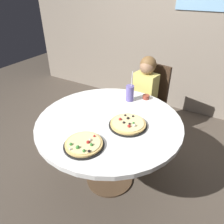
# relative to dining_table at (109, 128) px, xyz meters

# --- Properties ---
(ground_plane) EXTENTS (8.00, 8.00, 0.00)m
(ground_plane) POSITION_rel_dining_table_xyz_m (0.00, 0.00, -0.66)
(ground_plane) COLOR #4C4238
(wall_with_window) EXTENTS (5.20, 0.14, 2.90)m
(wall_with_window) POSITION_rel_dining_table_xyz_m (0.00, 1.87, 0.80)
(wall_with_window) COLOR gray
(wall_with_window) RESTS_ON ground_plane
(dining_table) EXTENTS (1.26, 1.26, 0.75)m
(dining_table) POSITION_rel_dining_table_xyz_m (0.00, 0.00, 0.00)
(dining_table) COLOR white
(dining_table) RESTS_ON ground_plane
(chair_wooden) EXTENTS (0.47, 0.47, 0.95)m
(chair_wooden) POSITION_rel_dining_table_xyz_m (0.02, 0.94, -0.13)
(chair_wooden) COLOR #382619
(chair_wooden) RESTS_ON ground_plane
(diner_child) EXTENTS (0.31, 0.43, 1.08)m
(diner_child) POSITION_rel_dining_table_xyz_m (-0.01, 0.76, -0.17)
(diner_child) COLOR #3F4766
(diner_child) RESTS_ON ground_plane
(pizza_veggie) EXTENTS (0.30, 0.30, 0.05)m
(pizza_veggie) POSITION_rel_dining_table_xyz_m (0.02, -0.39, 0.11)
(pizza_veggie) COLOR black
(pizza_veggie) RESTS_ON dining_table
(pizza_cheese) EXTENTS (0.32, 0.32, 0.05)m
(pizza_cheese) POSITION_rel_dining_table_xyz_m (0.18, 0.00, 0.11)
(pizza_cheese) COLOR black
(pizza_cheese) RESTS_ON dining_table
(soda_cup) EXTENTS (0.08, 0.08, 0.31)m
(soda_cup) POSITION_rel_dining_table_xyz_m (0.00, 0.40, 0.17)
(soda_cup) COLOR #6659A5
(soda_cup) RESTS_ON dining_table
(sauce_bowl) EXTENTS (0.07, 0.07, 0.04)m
(sauce_bowl) POSITION_rel_dining_table_xyz_m (0.13, 0.52, 0.11)
(sauce_bowl) COLOR brown
(sauce_bowl) RESTS_ON dining_table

